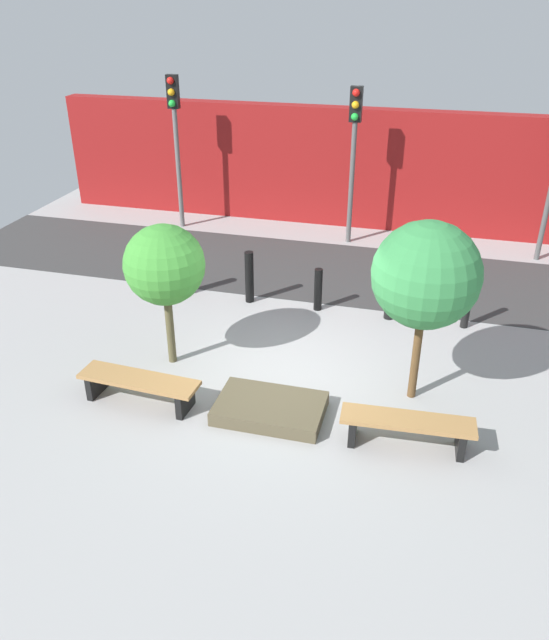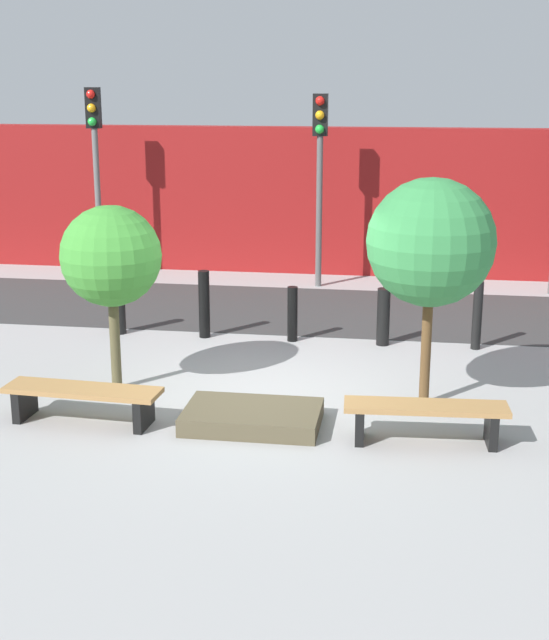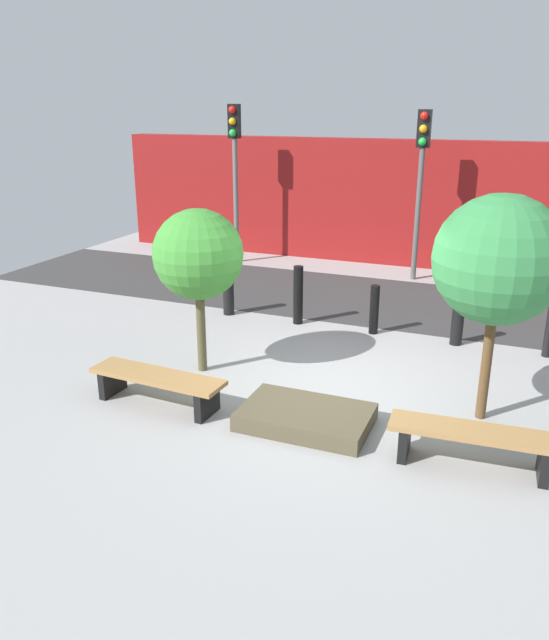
# 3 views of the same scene
# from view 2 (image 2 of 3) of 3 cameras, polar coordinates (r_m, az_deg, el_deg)

# --- Properties ---
(ground_plane) EXTENTS (18.00, 18.00, 0.00)m
(ground_plane) POSITION_cam_2_polar(r_m,az_deg,el_deg) (11.47, -0.59, -5.01)
(ground_plane) COLOR #9A9A9A
(road_strip) EXTENTS (18.00, 3.31, 0.01)m
(road_strip) POSITION_cam_2_polar(r_m,az_deg,el_deg) (15.74, 2.07, 0.64)
(road_strip) COLOR #363636
(road_strip) RESTS_ON ground
(building_facade) EXTENTS (16.20, 0.50, 3.01)m
(building_facade) POSITION_cam_2_polar(r_m,az_deg,el_deg) (18.65, 3.30, 7.61)
(building_facade) COLOR maroon
(building_facade) RESTS_ON ground
(bench_left) EXTENTS (1.90, 0.59, 0.44)m
(bench_left) POSITION_cam_2_polar(r_m,az_deg,el_deg) (10.82, -12.17, -4.84)
(bench_left) COLOR black
(bench_left) RESTS_ON ground
(bench_right) EXTENTS (1.85, 0.55, 0.45)m
(bench_right) POSITION_cam_2_polar(r_m,az_deg,el_deg) (10.15, 9.64, -6.01)
(bench_right) COLOR black
(bench_right) RESTS_ON ground
(planter_bed) EXTENTS (1.59, 1.02, 0.21)m
(planter_bed) POSITION_cam_2_polar(r_m,az_deg,el_deg) (10.56, -1.42, -6.23)
(planter_bed) COLOR brown
(planter_bed) RESTS_ON ground
(tree_behind_left_bench) EXTENTS (1.30, 1.30, 2.43)m
(tree_behind_left_bench) POSITION_cam_2_polar(r_m,az_deg,el_deg) (11.55, -10.43, 3.99)
(tree_behind_left_bench) COLOR brown
(tree_behind_left_bench) RESTS_ON ground
(tree_behind_right_bench) EXTENTS (1.56, 1.56, 2.84)m
(tree_behind_right_bench) POSITION_cam_2_polar(r_m,az_deg,el_deg) (10.87, 9.98, 4.87)
(tree_behind_right_bench) COLOR brown
(tree_behind_right_bench) RESTS_ON ground
(bollard_far_left) EXTENTS (0.21, 0.21, 0.97)m
(bollard_far_left) POSITION_cam_2_polar(r_m,az_deg,el_deg) (14.42, -9.95, 1.02)
(bollard_far_left) COLOR black
(bollard_far_left) RESTS_ON ground
(bollard_left) EXTENTS (0.18, 0.18, 1.07)m
(bollard_left) POSITION_cam_2_polar(r_m,az_deg,el_deg) (14.02, -4.52, 1.01)
(bollard_left) COLOR black
(bollard_left) RESTS_ON ground
(bollard_center) EXTENTS (0.16, 0.16, 0.86)m
(bollard_center) POSITION_cam_2_polar(r_m,az_deg,el_deg) (13.80, 1.16, 0.39)
(bollard_center) COLOR black
(bollard_center) RESTS_ON ground
(bollard_right) EXTENTS (0.20, 0.20, 0.89)m
(bollard_right) POSITION_cam_2_polar(r_m,az_deg,el_deg) (13.69, 6.98, 0.20)
(bollard_right) COLOR black
(bollard_right) RESTS_ON ground
(bollard_far_right) EXTENTS (0.15, 0.15, 1.04)m
(bollard_far_right) POSITION_cam_2_polar(r_m,az_deg,el_deg) (13.71, 12.85, 0.28)
(bollard_far_right) COLOR black
(bollard_far_right) RESTS_ON ground
(traffic_light_west) EXTENTS (0.28, 0.27, 3.80)m
(traffic_light_west) POSITION_cam_2_polar(r_m,az_deg,el_deg) (18.21, -11.41, 10.68)
(traffic_light_west) COLOR #606060
(traffic_light_west) RESTS_ON ground
(traffic_light_mid_west) EXTENTS (0.28, 0.27, 3.69)m
(traffic_light_mid_west) POSITION_cam_2_polar(r_m,az_deg,el_deg) (17.22, 2.92, 10.48)
(traffic_light_mid_west) COLOR #545454
(traffic_light_mid_west) RESTS_ON ground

